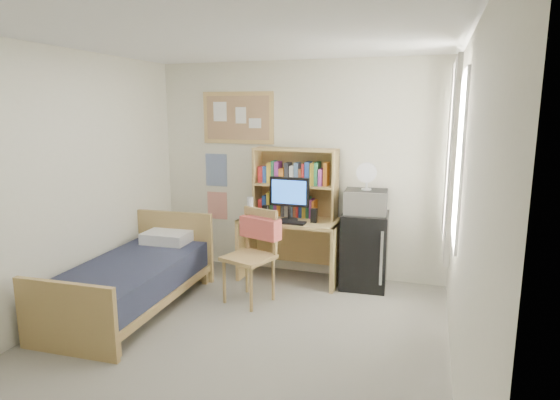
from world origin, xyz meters
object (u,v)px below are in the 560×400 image
(bulletin_board, at_px, (238,118))
(mini_fridge, at_px, (364,250))
(speaker_right, at_px, (314,216))
(monitor, at_px, (289,199))
(speaker_left, at_px, (265,212))
(bed, at_px, (131,286))
(microwave, at_px, (366,202))
(desk_chair, at_px, (249,257))
(desk_fan, at_px, (367,178))
(desk, at_px, (291,249))

(bulletin_board, relative_size, mini_fridge, 1.08)
(bulletin_board, bearing_deg, speaker_right, -18.92)
(monitor, bearing_deg, speaker_left, 180.00)
(speaker_left, relative_size, speaker_right, 0.98)
(bed, bearing_deg, monitor, 42.85)
(bed, xyz_separation_m, microwave, (2.16, 1.38, 0.75))
(speaker_right, bearing_deg, monitor, 180.00)
(desk_chair, bearing_deg, speaker_right, 72.15)
(mini_fridge, bearing_deg, bed, -150.40)
(bulletin_board, xyz_separation_m, desk_fan, (1.66, -0.28, -0.64))
(desk_fan, bearing_deg, speaker_right, -174.25)
(desk_fan, bearing_deg, monitor, -177.99)
(desk_chair, bearing_deg, bulletin_board, 135.59)
(microwave, distance_m, desk_fan, 0.27)
(desk, height_order, desk_fan, desk_fan)
(microwave, bearing_deg, speaker_left, -179.84)
(bulletin_board, relative_size, desk_fan, 3.38)
(mini_fridge, relative_size, microwave, 1.88)
(monitor, relative_size, microwave, 1.10)
(desk, relative_size, desk_fan, 4.28)
(desk, bearing_deg, speaker_right, -11.31)
(bulletin_board, relative_size, monitor, 1.85)
(desk, height_order, bed, desk)
(bulletin_board, distance_m, desk_chair, 1.88)
(bed, xyz_separation_m, monitor, (1.28, 1.29, 0.74))
(bulletin_board, height_order, bed, bulletin_board)
(mini_fridge, distance_m, monitor, 1.04)
(mini_fridge, bearing_deg, desk, 179.41)
(speaker_right, bearing_deg, bulletin_board, 163.03)
(speaker_right, height_order, desk_fan, desk_fan)
(desk_chair, bearing_deg, microwave, 54.70)
(speaker_left, bearing_deg, desk_fan, 5.42)
(desk, bearing_deg, microwave, 3.35)
(microwave, bearing_deg, bed, -150.78)
(bulletin_board, relative_size, speaker_right, 5.82)
(desk_chair, distance_m, monitor, 0.91)
(microwave, bearing_deg, speaker_right, -174.25)
(microwave, bearing_deg, monitor, -177.99)
(monitor, height_order, speaker_right, monitor)
(bulletin_board, bearing_deg, speaker_left, -35.93)
(mini_fridge, distance_m, microwave, 0.57)
(desk_chair, bearing_deg, bed, -133.41)
(bed, relative_size, monitor, 3.63)
(bulletin_board, distance_m, desk, 1.76)
(bulletin_board, relative_size, desk, 0.79)
(desk, bearing_deg, bulletin_board, 160.98)
(bulletin_board, xyz_separation_m, desk_chair, (0.56, -1.09, -1.42))
(desk_chair, height_order, speaker_left, desk_chair)
(desk, height_order, mini_fridge, mini_fridge)
(bulletin_board, xyz_separation_m, mini_fridge, (1.66, -0.26, -1.48))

